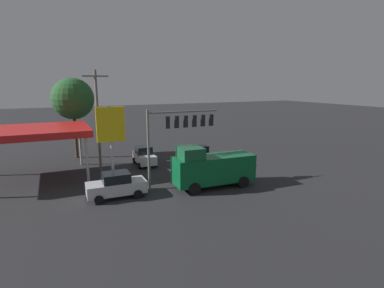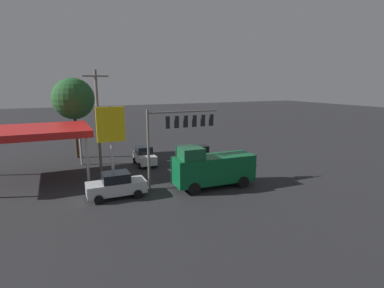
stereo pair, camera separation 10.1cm
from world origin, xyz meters
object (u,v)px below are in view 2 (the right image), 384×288
pickup_parked (195,156)px  street_tree (73,99)px  hatchback_crossing (145,156)px  traffic_signal_assembly (180,126)px  price_sign (111,128)px  sedan_waiting (116,185)px  delivery_truck (212,168)px  utility_pole (98,119)px

pickup_parked → street_tree: (10.93, -9.28, 5.75)m
pickup_parked → hatchback_crossing: pickup_parked is taller
traffic_signal_assembly → pickup_parked: traffic_signal_assembly is taller
price_sign → sedan_waiting: 5.13m
pickup_parked → delivery_truck: bearing=-9.4°
price_sign → street_tree: size_ratio=0.72×
utility_pole → price_sign: utility_pole is taller
sedan_waiting → traffic_signal_assembly: bearing=-171.4°
utility_pole → delivery_truck: bearing=130.5°
pickup_parked → sedan_waiting: pickup_parked is taller
price_sign → sedan_waiting: size_ratio=1.50×
price_sign → utility_pole: bearing=-85.3°
traffic_signal_assembly → price_sign: (5.25, -2.58, -0.19)m
pickup_parked → street_tree: 15.45m
utility_pole → pickup_parked: (-9.22, 2.64, -4.10)m
traffic_signal_assembly → utility_pole: 9.16m
utility_pole → pickup_parked: utility_pole is taller
hatchback_crossing → sedan_waiting: bearing=-27.8°
delivery_truck → street_tree: (9.42, -15.66, 5.16)m
price_sign → sedan_waiting: price_sign is taller
pickup_parked → hatchback_crossing: (4.64, -2.89, -0.16)m
traffic_signal_assembly → sedan_waiting: 7.00m
traffic_signal_assembly → sedan_waiting: bearing=7.4°
hatchback_crossing → traffic_signal_assembly: bearing=9.4°
utility_pole → sedan_waiting: bearing=90.1°
hatchback_crossing → delivery_truck: bearing=20.0°
street_tree → sedan_waiting: bearing=96.7°
delivery_truck → street_tree: size_ratio=0.75×
pickup_parked → utility_pole: bearing=-102.1°
delivery_truck → sedan_waiting: delivery_truck is taller
price_sign → street_tree: 11.65m
price_sign → hatchback_crossing: size_ratio=1.74×
utility_pole → price_sign: size_ratio=1.48×
price_sign → hatchback_crossing: bearing=-130.6°
sedan_waiting → hatchback_crossing: 9.39m
pickup_parked → street_tree: bearing=-126.4°
traffic_signal_assembly → delivery_truck: (-2.08, 1.80, -3.35)m
delivery_truck → hatchback_crossing: size_ratio=1.80×
utility_pole → hatchback_crossing: (-4.58, -0.25, -4.26)m
traffic_signal_assembly → sedan_waiting: (5.62, 0.73, -4.10)m
pickup_parked → street_tree: street_tree is taller
price_sign → traffic_signal_assembly: bearing=153.9°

